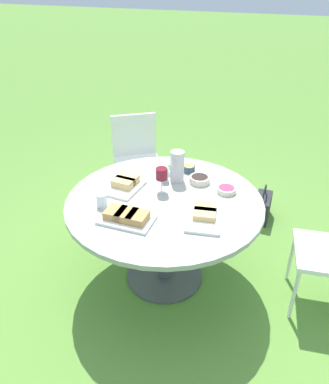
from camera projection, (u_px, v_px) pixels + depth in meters
name	position (u px, v px, depth m)	size (l,w,h in m)	color
ground_plane	(164.00, 276.00, 2.97)	(40.00, 40.00, 0.00)	#5B8C38
dining_table	(164.00, 212.00, 2.66)	(1.37, 1.37, 0.72)	#4C4C51
chair_near_right	(136.00, 154.00, 3.70)	(0.60, 0.60, 0.89)	white
water_pitcher	(177.00, 166.00, 2.77)	(0.11, 0.10, 0.24)	silver
wine_glass	(162.00, 174.00, 2.63)	(0.08, 0.08, 0.18)	silver
platter_bread_main	(125.00, 184.00, 2.73)	(0.31, 0.25, 0.07)	white
platter_charcuterie	(127.00, 217.00, 2.37)	(0.22, 0.34, 0.07)	white
platter_sandwich_side	(205.00, 215.00, 2.40)	(0.37, 0.28, 0.06)	white
bowl_fries	(189.00, 168.00, 2.94)	(0.09, 0.09, 0.05)	#334256
bowl_salad	(171.00, 170.00, 2.93)	(0.11, 0.11, 0.05)	white
bowl_olives	(200.00, 179.00, 2.80)	(0.15, 0.15, 0.05)	beige
bowl_dip_red	(226.00, 189.00, 2.68)	(0.14, 0.14, 0.04)	beige
cup_water_near	(164.00, 174.00, 2.80)	(0.06, 0.06, 0.11)	silver
cup_water_far	(102.00, 200.00, 2.51)	(0.07, 0.07, 0.09)	silver
handbag	(262.00, 207.00, 3.59)	(0.30, 0.14, 0.37)	#232328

